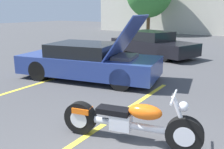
% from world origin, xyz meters
% --- Properties ---
extents(parking_stripe_foreground, '(0.12, 5.35, 0.01)m').
position_xyz_m(parking_stripe_foreground, '(-4.88, 2.22, 0.00)').
color(parking_stripe_foreground, yellow).
rests_on(parking_stripe_foreground, ground).
extents(parking_stripe_middle, '(0.12, 5.35, 0.01)m').
position_xyz_m(parking_stripe_middle, '(-1.50, 2.22, 0.00)').
color(parking_stripe_middle, yellow).
rests_on(parking_stripe_middle, ground).
extents(motorcycle, '(2.44, 0.84, 0.94)m').
position_xyz_m(motorcycle, '(-0.76, 1.32, 0.38)').
color(motorcycle, black).
rests_on(motorcycle, ground).
extents(show_car_hood_open, '(4.85, 2.70, 2.10)m').
position_xyz_m(show_car_hood_open, '(-3.89, 4.23, 0.59)').
color(show_car_hood_open, navy).
rests_on(show_car_hood_open, ground).
extents(parked_car_left_row, '(4.79, 3.06, 1.22)m').
position_xyz_m(parked_car_left_row, '(-3.98, 9.48, 0.58)').
color(parked_car_left_row, black).
rests_on(parked_car_left_row, ground).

